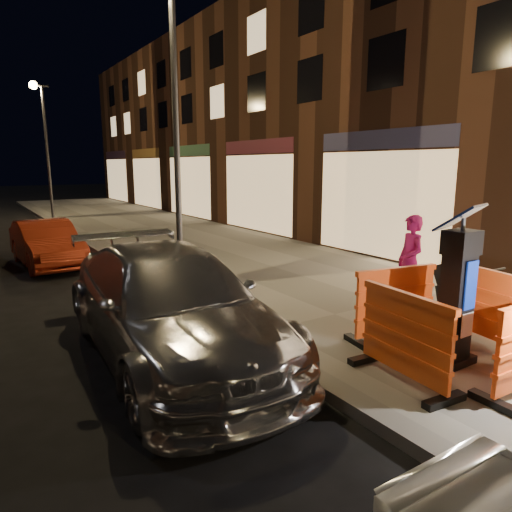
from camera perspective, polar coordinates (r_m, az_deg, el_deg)
ground_plane at (r=7.00m, az=-1.06°, el=-10.96°), size 120.00×120.00×0.00m
sidewalk at (r=8.83m, az=15.79°, el=-6.07°), size 6.00×60.00×0.15m
kerb at (r=6.97m, az=-1.07°, el=-10.39°), size 0.30×60.00×0.15m
parking_kiosk at (r=6.25m, az=23.86°, el=-3.94°), size 0.68×0.68×1.92m
barrier_back at (r=6.91m, az=16.98°, el=-5.73°), size 1.46×0.80×1.07m
barrier_kerbside at (r=5.64m, az=18.10°, el=-9.69°), size 0.69×1.42×1.07m
barrier_bldgside at (r=7.16m, az=27.81°, el=-5.97°), size 0.78×1.45×1.07m
car_silver at (r=6.74m, az=-10.44°, el=-12.06°), size 2.39×5.29×1.50m
car_red at (r=13.39m, az=-24.50°, el=-1.11°), size 1.47×3.73×1.21m
man at (r=8.44m, az=18.70°, el=-0.71°), size 0.60×0.71×1.66m
stroller at (r=8.18m, az=24.35°, el=-4.10°), size 0.51×0.77×0.94m
street_lamp_mid at (r=9.27m, az=-9.93°, el=14.25°), size 0.12×0.12×6.00m
street_lamp_far at (r=23.79m, az=-24.61°, el=11.56°), size 0.12×0.12×6.00m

